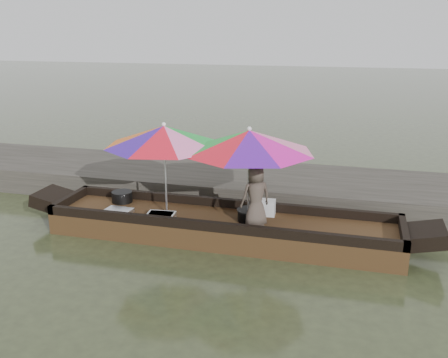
% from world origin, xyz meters
% --- Properties ---
extents(water, '(80.00, 80.00, 0.00)m').
position_xyz_m(water, '(0.00, 0.00, 0.00)').
color(water, '#2F3521').
rests_on(water, ground).
extents(dock, '(22.00, 2.20, 0.50)m').
position_xyz_m(dock, '(0.00, 2.20, 0.25)').
color(dock, '#2D2B26').
rests_on(dock, ground).
extents(boat_hull, '(5.76, 1.20, 0.35)m').
position_xyz_m(boat_hull, '(0.00, 0.00, 0.17)').
color(boat_hull, '#412913').
rests_on(boat_hull, water).
extents(cooking_pot, '(0.37, 0.37, 0.19)m').
position_xyz_m(cooking_pot, '(-1.96, 0.32, 0.45)').
color(cooking_pot, black).
rests_on(cooking_pot, boat_hull).
extents(tray_crayfish, '(0.48, 0.36, 0.09)m').
position_xyz_m(tray_crayfish, '(-0.98, -0.27, 0.39)').
color(tray_crayfish, silver).
rests_on(tray_crayfish, boat_hull).
extents(tray_scallop, '(0.47, 0.35, 0.06)m').
position_xyz_m(tray_scallop, '(-1.78, -0.21, 0.38)').
color(tray_scallop, silver).
rests_on(tray_scallop, boat_hull).
extents(charcoal_grill, '(0.38, 0.38, 0.18)m').
position_xyz_m(charcoal_grill, '(0.45, 0.02, 0.44)').
color(charcoal_grill, black).
rests_on(charcoal_grill, boat_hull).
extents(supply_bag, '(0.29, 0.24, 0.26)m').
position_xyz_m(supply_bag, '(0.67, 0.35, 0.48)').
color(supply_bag, silver).
rests_on(supply_bag, boat_hull).
extents(vendor, '(0.58, 0.54, 0.99)m').
position_xyz_m(vendor, '(0.58, -0.16, 0.85)').
color(vendor, '#473D34').
rests_on(vendor, boat_hull).
extents(umbrella_bow, '(2.31, 2.31, 1.55)m').
position_xyz_m(umbrella_bow, '(-0.98, 0.00, 1.12)').
color(umbrella_bow, green).
rests_on(umbrella_bow, boat_hull).
extents(umbrella_stern, '(2.31, 2.31, 1.55)m').
position_xyz_m(umbrella_stern, '(0.43, 0.00, 1.12)').
color(umbrella_stern, pink).
rests_on(umbrella_stern, boat_hull).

